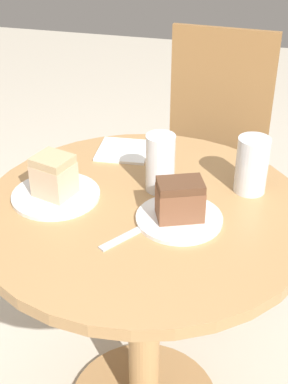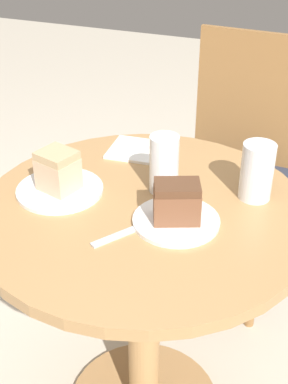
# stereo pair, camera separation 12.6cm
# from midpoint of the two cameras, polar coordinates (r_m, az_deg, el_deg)

# --- Properties ---
(table) EXTENTS (0.80, 0.80, 0.75)m
(table) POSITION_cam_midpoint_polar(r_m,az_deg,el_deg) (1.41, 2.59, -8.74)
(table) COLOR tan
(table) RESTS_ON ground_plane
(chair) EXTENTS (0.43, 0.44, 0.96)m
(chair) POSITION_cam_midpoint_polar(r_m,az_deg,el_deg) (2.02, 11.25, 2.80)
(chair) COLOR olive
(chair) RESTS_ON ground_plane
(plate_near) EXTENTS (0.20, 0.20, 0.01)m
(plate_near) POSITION_cam_midpoint_polar(r_m,az_deg,el_deg) (1.23, 6.39, -3.15)
(plate_near) COLOR white
(plate_near) RESTS_ON table
(plate_far) EXTENTS (0.22, 0.22, 0.01)m
(plate_far) POSITION_cam_midpoint_polar(r_m,az_deg,el_deg) (1.34, -6.33, 0.15)
(plate_far) COLOR white
(plate_far) RESTS_ON table
(cake_slice_near) EXTENTS (0.12, 0.10, 0.09)m
(cake_slice_near) POSITION_cam_midpoint_polar(r_m,az_deg,el_deg) (1.20, 6.53, -1.13)
(cake_slice_near) COLOR brown
(cake_slice_near) RESTS_ON plate_near
(cake_slice_far) EXTENTS (0.11, 0.10, 0.10)m
(cake_slice_far) POSITION_cam_midpoint_polar(r_m,az_deg,el_deg) (1.32, -6.47, 2.21)
(cake_slice_far) COLOR beige
(cake_slice_far) RESTS_ON plate_far
(glass_lemonade) EXTENTS (0.07, 0.07, 0.15)m
(glass_lemonade) POSITION_cam_midpoint_polar(r_m,az_deg,el_deg) (1.32, 4.90, 2.64)
(glass_lemonade) COLOR beige
(glass_lemonade) RESTS_ON table
(glass_water) EXTENTS (0.08, 0.08, 0.14)m
(glass_water) POSITION_cam_midpoint_polar(r_m,az_deg,el_deg) (1.33, 14.61, 1.76)
(glass_water) COLOR silver
(glass_water) RESTS_ON table
(napkin_stack) EXTENTS (0.15, 0.15, 0.01)m
(napkin_stack) POSITION_cam_midpoint_polar(r_m,az_deg,el_deg) (1.53, 1.43, 4.47)
(napkin_stack) COLOR white
(napkin_stack) RESTS_ON table
(fork) EXTENTS (0.11, 0.15, 0.00)m
(fork) POSITION_cam_midpoint_polar(r_m,az_deg,el_deg) (1.19, 0.95, -4.51)
(fork) COLOR silver
(fork) RESTS_ON table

